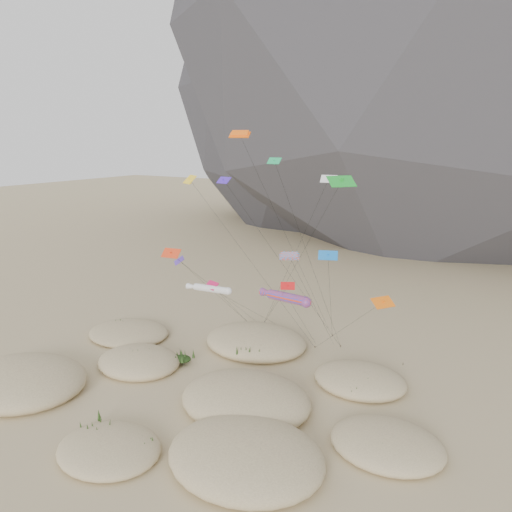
% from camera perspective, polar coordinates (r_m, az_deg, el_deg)
% --- Properties ---
extents(ground, '(500.00, 500.00, 0.00)m').
position_cam_1_polar(ground, '(55.10, -6.74, -16.94)').
color(ground, '#CCB789').
rests_on(ground, ground).
extents(dunes, '(52.04, 37.49, 3.60)m').
position_cam_1_polar(dunes, '(57.92, -7.16, -14.55)').
color(dunes, '#CCB789').
rests_on(dunes, ground).
extents(dune_grass, '(44.14, 27.48, 1.46)m').
position_cam_1_polar(dune_grass, '(57.09, -4.79, -14.79)').
color(dune_grass, black).
rests_on(dune_grass, ground).
extents(kite_stakes, '(24.06, 5.82, 0.30)m').
position_cam_1_polar(kite_stakes, '(71.59, 5.51, -9.36)').
color(kite_stakes, '#3F2D1E').
rests_on(kite_stakes, ground).
extents(rainbow_tube_kite, '(7.84, 13.47, 11.11)m').
position_cam_1_polar(rainbow_tube_kite, '(56.49, 3.43, -4.73)').
color(rainbow_tube_kite, red).
rests_on(rainbow_tube_kite, ground).
extents(white_tube_kite, '(6.54, 20.05, 11.85)m').
position_cam_1_polar(white_tube_kite, '(56.39, -5.31, -3.75)').
color(white_tube_kite, silver).
rests_on(white_tube_kite, ground).
extents(orange_parafoil, '(8.58, 13.76, 28.65)m').
position_cam_1_polar(orange_parafoil, '(62.81, -1.70, 13.40)').
color(orange_parafoil, '#FF5E0D').
rests_on(orange_parafoil, ground).
extents(multi_parafoil, '(2.28, 15.42, 15.91)m').
position_cam_1_polar(multi_parafoil, '(53.25, 3.92, -0.18)').
color(multi_parafoil, '#F33C19').
rests_on(multi_parafoil, ground).
extents(delta_kites, '(29.33, 20.65, 25.51)m').
position_cam_1_polar(delta_kites, '(56.37, 0.81, 2.80)').
color(delta_kites, blue).
rests_on(delta_kites, ground).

